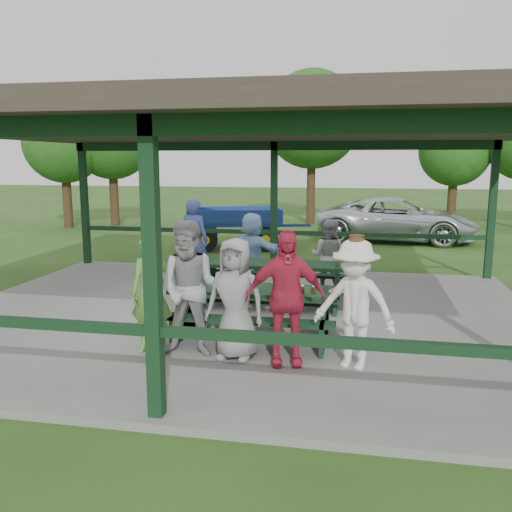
% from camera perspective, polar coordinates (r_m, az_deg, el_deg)
% --- Properties ---
extents(ground, '(90.00, 90.00, 0.00)m').
position_cam_1_polar(ground, '(9.32, -1.84, -6.65)').
color(ground, '#254B17').
rests_on(ground, ground).
extents(concrete_slab, '(10.00, 8.00, 0.10)m').
position_cam_1_polar(concrete_slab, '(9.31, -1.84, -6.36)').
color(concrete_slab, slate).
rests_on(concrete_slab, ground).
extents(pavilion_structure, '(10.60, 8.60, 3.24)m').
position_cam_1_polar(pavilion_structure, '(8.94, -1.96, 13.19)').
color(pavilion_structure, black).
rests_on(pavilion_structure, concrete_slab).
extents(picnic_table_near, '(2.42, 1.39, 0.75)m').
position_cam_1_polar(picnic_table_near, '(7.93, -0.19, -5.37)').
color(picnic_table_near, black).
rests_on(picnic_table_near, concrete_slab).
extents(picnic_table_far, '(2.70, 1.39, 0.75)m').
position_cam_1_polar(picnic_table_far, '(9.85, 1.71, -2.26)').
color(picnic_table_far, black).
rests_on(picnic_table_far, concrete_slab).
extents(table_setting, '(2.45, 0.45, 0.10)m').
position_cam_1_polar(table_setting, '(7.88, -0.32, -3.11)').
color(table_setting, white).
rests_on(table_setting, picnic_table_near).
extents(contestant_green, '(0.60, 0.40, 1.62)m').
position_cam_1_polar(contestant_green, '(7.41, -10.93, -3.94)').
color(contestant_green, '#569A39').
rests_on(contestant_green, concrete_slab).
extents(contestant_grey_left, '(0.92, 0.73, 1.81)m').
position_cam_1_polar(contestant_grey_left, '(7.19, -6.83, -3.48)').
color(contestant_grey_left, '#9C9C9F').
rests_on(contestant_grey_left, concrete_slab).
extents(contestant_grey_mid, '(0.85, 0.62, 1.60)m').
position_cam_1_polar(contestant_grey_mid, '(7.06, -2.19, -4.55)').
color(contestant_grey_mid, gray).
rests_on(contestant_grey_mid, concrete_slab).
extents(contestant_red, '(1.08, 0.63, 1.74)m').
position_cam_1_polar(contestant_red, '(6.86, 3.11, -4.41)').
color(contestant_red, '#C12644').
rests_on(contestant_red, concrete_slab).
extents(contestant_white_fedora, '(1.20, 0.93, 1.69)m').
position_cam_1_polar(contestant_white_fedora, '(6.85, 10.34, -5.00)').
color(contestant_white_fedora, white).
rests_on(contestant_white_fedora, concrete_slab).
extents(spectator_lblue, '(1.52, 0.99, 1.56)m').
position_cam_1_polar(spectator_lblue, '(10.82, -0.40, 0.50)').
color(spectator_lblue, '#9AC1EE').
rests_on(spectator_lblue, concrete_slab).
extents(spectator_blue, '(0.74, 0.57, 1.79)m').
position_cam_1_polar(spectator_blue, '(11.66, -6.52, 1.70)').
color(spectator_blue, '#3B519B').
rests_on(spectator_blue, concrete_slab).
extents(spectator_grey, '(0.82, 0.70, 1.46)m').
position_cam_1_polar(spectator_grey, '(10.66, 7.61, -0.02)').
color(spectator_grey, gray).
rests_on(spectator_grey, concrete_slab).
extents(pickup_truck, '(5.42, 2.98, 1.44)m').
position_cam_1_polar(pickup_truck, '(18.70, 14.58, 3.72)').
color(pickup_truck, silver).
rests_on(pickup_truck, ground).
extents(farm_trailer, '(3.84, 2.26, 1.33)m').
position_cam_1_polar(farm_trailer, '(16.62, -2.27, 3.08)').
color(farm_trailer, navy).
rests_on(farm_trailer, ground).
extents(tree_far_left, '(3.36, 3.36, 5.26)m').
position_cam_1_polar(tree_far_left, '(23.20, -14.97, 11.90)').
color(tree_far_left, black).
rests_on(tree_far_left, ground).
extents(tree_left, '(4.09, 4.09, 6.40)m').
position_cam_1_polar(tree_left, '(23.33, 5.93, 14.08)').
color(tree_left, black).
rests_on(tree_left, ground).
extents(tree_mid, '(2.88, 2.88, 4.50)m').
position_cam_1_polar(tree_mid, '(23.81, 20.20, 10.32)').
color(tree_mid, black).
rests_on(tree_mid, ground).
extents(tree_edge_left, '(3.15, 3.15, 4.92)m').
position_cam_1_polar(tree_edge_left, '(23.00, -19.57, 11.11)').
color(tree_edge_left, black).
rests_on(tree_edge_left, ground).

